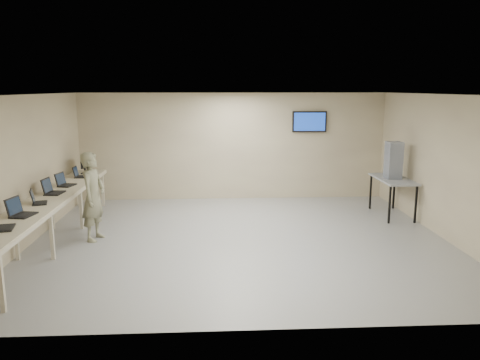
{
  "coord_description": "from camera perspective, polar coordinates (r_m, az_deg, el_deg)",
  "views": [
    {
      "loc": [
        -0.49,
        -8.75,
        2.92
      ],
      "look_at": [
        0.0,
        0.2,
        1.15
      ],
      "focal_mm": 35.0,
      "sensor_mm": 36.0,
      "label": 1
    }
  ],
  "objects": [
    {
      "name": "room",
      "position": [
        8.95,
        0.26,
        1.46
      ],
      "size": [
        8.01,
        7.01,
        2.81
      ],
      "color": "#999999",
      "rests_on": "ground"
    },
    {
      "name": "workbench",
      "position": [
        9.52,
        -22.06,
        -2.37
      ],
      "size": [
        0.76,
        6.0,
        0.9
      ],
      "color": "beige",
      "rests_on": "ground"
    },
    {
      "name": "laptop_1",
      "position": [
        8.29,
        -25.3,
        -3.46
      ],
      "size": [
        0.4,
        0.44,
        0.31
      ],
      "rotation": [
        0.0,
        0.0,
        -0.21
      ],
      "color": "black",
      "rests_on": "workbench"
    },
    {
      "name": "laptop_2",
      "position": [
        9.04,
        -23.56,
        -2.25
      ],
      "size": [
        0.36,
        0.39,
        0.26
      ],
      "rotation": [
        0.0,
        0.0,
        0.29
      ],
      "color": "black",
      "rests_on": "workbench"
    },
    {
      "name": "laptop_3",
      "position": [
        9.77,
        -22.0,
        -1.12
      ],
      "size": [
        0.36,
        0.42,
        0.31
      ],
      "rotation": [
        0.0,
        0.0,
        -0.1
      ],
      "color": "black",
      "rests_on": "workbench"
    },
    {
      "name": "laptop_4",
      "position": [
        10.45,
        -20.65,
        -0.29
      ],
      "size": [
        0.37,
        0.41,
        0.28
      ],
      "rotation": [
        0.0,
        0.0,
        -0.23
      ],
      "color": "black",
      "rests_on": "workbench"
    },
    {
      "name": "laptop_5",
      "position": [
        11.37,
        -19.07,
        0.65
      ],
      "size": [
        0.27,
        0.32,
        0.25
      ],
      "rotation": [
        0.0,
        0.0,
        -0.01
      ],
      "color": "black",
      "rests_on": "workbench"
    },
    {
      "name": "monitor_near",
      "position": [
        11.76,
        -18.43,
        2.1
      ],
      "size": [
        0.21,
        0.47,
        0.47
      ],
      "color": "black",
      "rests_on": "workbench"
    },
    {
      "name": "monitor_far",
      "position": [
        12.0,
        -18.13,
        2.15
      ],
      "size": [
        0.19,
        0.43,
        0.42
      ],
      "color": "black",
      "rests_on": "workbench"
    },
    {
      "name": "soldier",
      "position": [
        9.44,
        -17.45,
        -1.94
      ],
      "size": [
        0.54,
        0.7,
        1.73
      ],
      "primitive_type": "imported",
      "rotation": [
        0.0,
        0.0,
        1.36
      ],
      "color": "gray",
      "rests_on": "ground"
    },
    {
      "name": "side_table",
      "position": [
        11.3,
        18.15,
        -0.17
      ],
      "size": [
        0.68,
        1.47,
        0.88
      ],
      "color": "gray",
      "rests_on": "ground"
    },
    {
      "name": "storage_bins",
      "position": [
        11.21,
        18.21,
        2.31
      ],
      "size": [
        0.32,
        0.36,
        0.84
      ],
      "color": "#848DA1",
      "rests_on": "side_table"
    }
  ]
}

